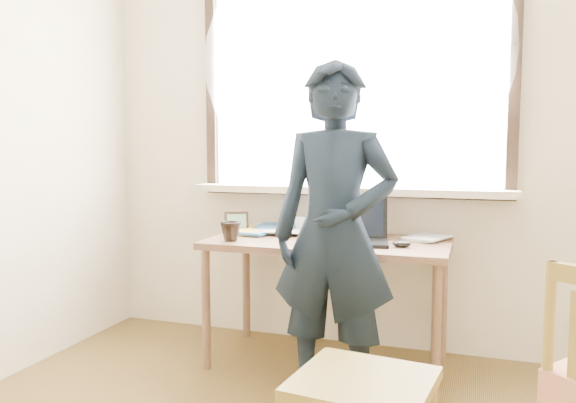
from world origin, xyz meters
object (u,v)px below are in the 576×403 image
(laptop, at_px, (354,232))
(mug_white, at_px, (305,224))
(desk, at_px, (328,253))
(work_chair, at_px, (363,398))
(mug_dark, at_px, (231,231))
(person, at_px, (335,235))

(laptop, xyz_separation_m, mug_white, (-0.34, 0.25, -0.01))
(desk, relative_size, work_chair, 2.67)
(laptop, distance_m, mug_white, 0.43)
(mug_white, height_order, work_chair, mug_white)
(desk, bearing_deg, mug_white, 131.55)
(work_chair, bearing_deg, mug_white, 114.17)
(laptop, relative_size, mug_white, 3.25)
(mug_dark, distance_m, person, 0.67)
(mug_white, distance_m, person, 0.74)
(mug_white, bearing_deg, person, -62.41)
(desk, height_order, person, person)
(laptop, bearing_deg, desk, 168.35)
(desk, relative_size, mug_white, 10.36)
(mug_white, bearing_deg, laptop, -36.34)
(desk, relative_size, mug_dark, 11.61)
(work_chair, bearing_deg, mug_dark, 133.10)
(mug_white, bearing_deg, mug_dark, -124.13)
(laptop, bearing_deg, work_chair, -76.26)
(work_chair, bearing_deg, person, 110.93)
(work_chair, bearing_deg, laptop, 103.74)
(desk, xyz_separation_m, person, (0.14, -0.43, 0.17))
(desk, relative_size, laptop, 3.19)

